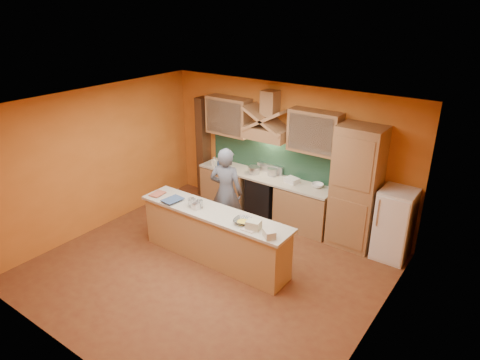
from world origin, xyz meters
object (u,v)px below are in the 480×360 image
Objects in this scene: stove at (264,196)px; kitchen_scale at (196,206)px; fridge at (394,224)px; mixing_bowl at (243,221)px; person at (226,192)px.

stove is 7.49× the size of kitchen_scale.
fridge is 2.72m from mixing_bowl.
mixing_bowl reaches higher than stove.
stove is 1.15m from person.
person is 6.06× the size of mixing_bowl.
fridge is at bearing 0.00° from stove.
person is (-2.89, -1.05, 0.24)m from fridge.
kitchen_scale reaches higher than stove.
person reaches higher than kitchen_scale.
fridge is 0.73× the size of person.
mixing_bowl is (0.95, 0.05, -0.01)m from kitchen_scale.
stove is at bearing -116.36° from person.
fridge is at bearing 46.24° from mixing_bowl.
mixing_bowl is at bearing 122.54° from person.
stove is 2.07m from kitchen_scale.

